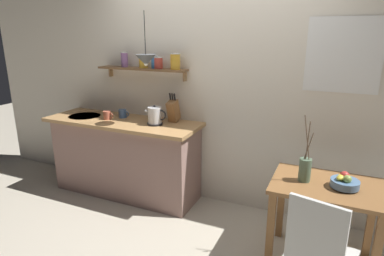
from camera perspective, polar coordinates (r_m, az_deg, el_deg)
ground_plane at (r=3.49m, az=-0.19°, el=-16.46°), size 14.00×14.00×0.00m
back_wall at (r=3.51m, az=7.28°, el=7.42°), size 6.80×0.11×2.70m
kitchen_counter at (r=3.98m, az=-11.56°, el=-4.92°), size 1.83×0.63×0.92m
wall_shelf at (r=3.73m, az=-7.53°, el=10.85°), size 1.09×0.20×0.30m
dining_table at (r=2.90m, az=22.20°, el=-11.60°), size 0.85×0.61×0.73m
dining_chair_near at (r=2.42m, az=21.09°, el=-19.68°), size 0.49×0.51×0.93m
fruit_bowl at (r=2.81m, az=25.07°, el=-8.50°), size 0.21×0.21×0.13m
twig_vase at (r=2.80m, az=19.08°, el=-6.78°), size 0.10×0.10×0.55m
electric_kettle at (r=3.55m, az=-6.48°, el=2.09°), size 0.25×0.17×0.22m
knife_block at (r=3.63m, az=-3.27°, el=3.06°), size 0.10×0.18×0.33m
coffee_mug_by_sink at (r=3.88m, az=-14.54°, el=2.18°), size 0.13×0.09×0.10m
coffee_mug_spare at (r=3.92m, az=-11.96°, el=2.47°), size 0.13×0.09×0.10m
pendant_lamp at (r=3.45m, az=-8.05°, el=11.65°), size 0.21×0.21×0.54m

